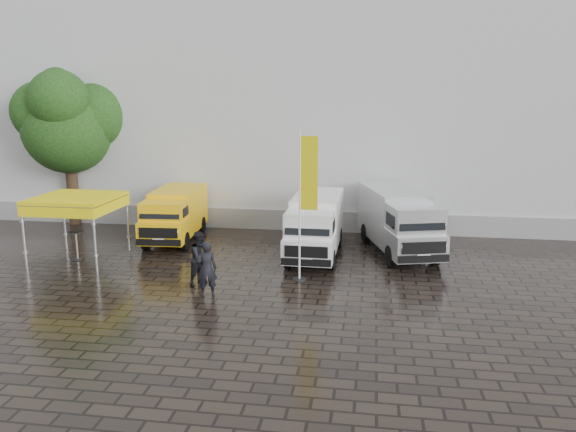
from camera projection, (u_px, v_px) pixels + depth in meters
name	position (u px, v px, depth m)	size (l,w,h in m)	color
ground	(309.00, 284.00, 19.78)	(120.00, 120.00, 0.00)	black
exhibition_hall	(373.00, 104.00, 33.67)	(44.00, 16.00, 12.00)	silver
hall_plinth	(369.00, 223.00, 27.06)	(44.00, 0.15, 1.00)	gray
van_yellow	(175.00, 216.00, 25.50)	(1.91, 4.98, 2.30)	yellow
van_white	(315.00, 227.00, 23.07)	(1.88, 5.64, 2.45)	white
van_silver	(398.00, 222.00, 23.57)	(2.00, 6.00, 2.60)	silver
canopy_tent	(76.00, 201.00, 22.32)	(3.11, 3.11, 2.60)	silver
flagpole	(305.00, 197.00, 19.65)	(0.88, 0.50, 5.39)	black
tree	(67.00, 123.00, 28.20)	(4.48, 4.48, 8.04)	black
cocktail_table	(77.00, 246.00, 22.66)	(0.60, 0.60, 1.17)	black
wheelie_bin	(438.00, 226.00, 26.23)	(0.64, 0.64, 1.07)	black
person_front	(207.00, 269.00, 18.44)	(0.69, 0.45, 1.89)	black
person_tent	(201.00, 258.00, 19.62)	(0.93, 0.72, 1.91)	black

